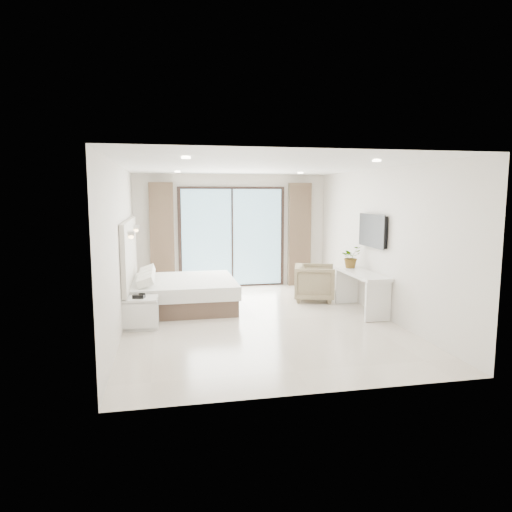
{
  "coord_description": "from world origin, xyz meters",
  "views": [
    {
      "loc": [
        -1.59,
        -7.74,
        2.21
      ],
      "look_at": [
        0.05,
        0.4,
        1.1
      ],
      "focal_mm": 32.0,
      "sensor_mm": 36.0,
      "label": 1
    }
  ],
  "objects_px": {
    "bed": "(182,293)",
    "console_desk": "(361,283)",
    "nightstand": "(141,313)",
    "armchair": "(315,281)"
  },
  "relations": [
    {
      "from": "bed",
      "to": "armchair",
      "type": "bearing_deg",
      "value": 2.38
    },
    {
      "from": "bed",
      "to": "armchair",
      "type": "height_order",
      "value": "armchair"
    },
    {
      "from": "bed",
      "to": "armchair",
      "type": "relative_size",
      "value": 2.44
    },
    {
      "from": "nightstand",
      "to": "console_desk",
      "type": "xyz_separation_m",
      "value": [
        4.06,
        0.27,
        0.3
      ]
    },
    {
      "from": "console_desk",
      "to": "armchair",
      "type": "relative_size",
      "value": 1.87
    },
    {
      "from": "bed",
      "to": "nightstand",
      "type": "relative_size",
      "value": 3.45
    },
    {
      "from": "nightstand",
      "to": "armchair",
      "type": "distance_m",
      "value": 3.77
    },
    {
      "from": "nightstand",
      "to": "console_desk",
      "type": "relative_size",
      "value": 0.38
    },
    {
      "from": "bed",
      "to": "console_desk",
      "type": "bearing_deg",
      "value": -16.45
    },
    {
      "from": "bed",
      "to": "console_desk",
      "type": "xyz_separation_m",
      "value": [
        3.33,
        -0.98,
        0.26
      ]
    }
  ]
}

